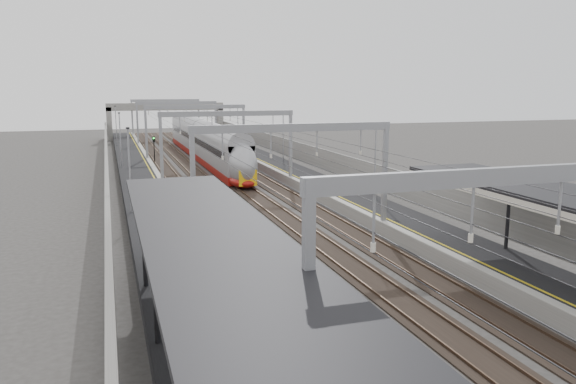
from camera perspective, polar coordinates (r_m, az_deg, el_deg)
platform_left at (r=56.66m, az=-14.60°, el=0.79°), size 4.00×120.00×1.00m
platform_right at (r=59.68m, az=0.91°, el=1.62°), size 4.00×120.00×1.00m
tracks at (r=57.71m, az=-6.63°, el=0.79°), size 11.40×140.00×0.20m
overhead_line at (r=63.50m, az=-7.93°, el=7.18°), size 13.00×140.00×6.60m
canopy_left at (r=14.88m, az=-5.52°, el=-7.84°), size 4.40×30.00×4.24m
overbridge at (r=111.45m, az=-12.31°, el=8.02°), size 22.00×2.20×6.90m
wall_left at (r=56.41m, az=-17.89°, el=1.71°), size 0.30×120.00×3.20m
wall_right at (r=60.62m, az=3.78°, el=2.79°), size 0.30×120.00×3.20m
train at (r=76.09m, az=-8.35°, el=4.69°), size 2.78×50.61×4.39m
signal_green at (r=76.06m, az=-13.46°, el=4.72°), size 0.32×0.32×3.48m
signal_red_near at (r=78.65m, az=-7.42°, el=5.10°), size 0.32×0.32×3.48m
signal_red_far at (r=79.08m, az=-5.85°, el=5.16°), size 0.32×0.32×3.48m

